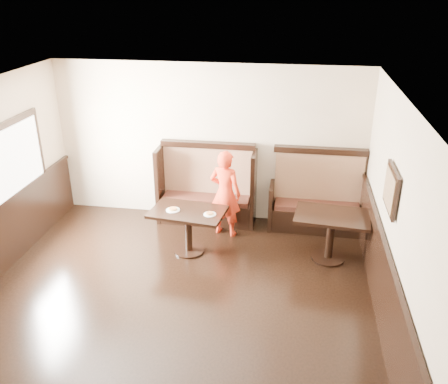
% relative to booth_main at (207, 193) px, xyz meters
% --- Properties ---
extents(ground, '(7.00, 7.00, 0.00)m').
position_rel_booth_main_xyz_m(ground, '(0.00, -3.30, -0.53)').
color(ground, black).
rests_on(ground, ground).
extents(room_shell, '(7.00, 7.00, 7.00)m').
position_rel_booth_main_xyz_m(room_shell, '(-0.30, -3.01, 0.14)').
color(room_shell, '#C9B292').
rests_on(room_shell, ground).
extents(booth_main, '(1.75, 0.72, 1.45)m').
position_rel_booth_main_xyz_m(booth_main, '(0.00, 0.00, 0.00)').
color(booth_main, black).
rests_on(booth_main, ground).
extents(booth_neighbor, '(1.65, 0.72, 1.45)m').
position_rel_booth_main_xyz_m(booth_neighbor, '(1.95, -0.00, -0.05)').
color(booth_neighbor, black).
rests_on(booth_neighbor, ground).
extents(table_main, '(1.24, 0.86, 0.74)m').
position_rel_booth_main_xyz_m(table_main, '(-0.09, -1.16, 0.04)').
color(table_main, black).
rests_on(table_main, ground).
extents(table_neighbor, '(1.18, 0.84, 0.78)m').
position_rel_booth_main_xyz_m(table_neighbor, '(2.14, -1.03, 0.05)').
color(table_neighbor, black).
rests_on(table_neighbor, ground).
extents(child, '(0.63, 0.50, 1.52)m').
position_rel_booth_main_xyz_m(child, '(0.40, -0.47, 0.23)').
color(child, red).
rests_on(child, ground).
extents(pizza_plate_left, '(0.22, 0.22, 0.04)m').
position_rel_booth_main_xyz_m(pizza_plate_left, '(-0.32, -1.18, 0.22)').
color(pizza_plate_left, white).
rests_on(pizza_plate_left, table_main).
extents(pizza_plate_right, '(0.20, 0.20, 0.04)m').
position_rel_booth_main_xyz_m(pizza_plate_right, '(0.28, -1.24, 0.22)').
color(pizza_plate_right, white).
rests_on(pizza_plate_right, table_main).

